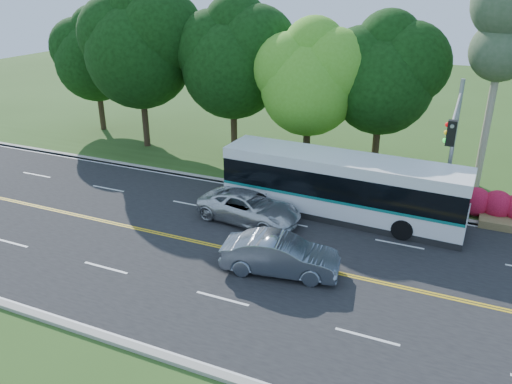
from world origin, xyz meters
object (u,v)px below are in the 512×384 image
at_px(sedan, 280,255).
at_px(suv, 250,208).
at_px(traffic_signal, 453,139).
at_px(transit_bus, 341,187).

height_order(sedan, suv, sedan).
distance_m(traffic_signal, suv, 9.91).
xyz_separation_m(transit_bus, sedan, (-0.83, -6.24, -0.77)).
bearing_deg(traffic_signal, suv, -164.44).
bearing_deg(sedan, transit_bus, -16.72).
relative_size(transit_bus, suv, 2.32).
xyz_separation_m(traffic_signal, sedan, (-5.67, -6.26, -3.86)).
bearing_deg(suv, traffic_signal, -67.11).
relative_size(traffic_signal, suv, 1.34).
distance_m(sedan, suv, 4.92).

